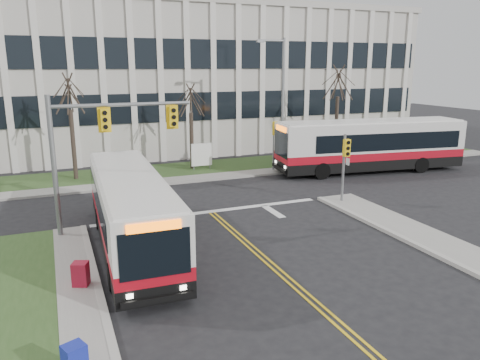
% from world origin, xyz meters
% --- Properties ---
extents(ground, '(120.00, 120.00, 0.00)m').
position_xyz_m(ground, '(0.00, 0.00, 0.00)').
color(ground, black).
rests_on(ground, ground).
extents(sidewalk_cross, '(44.00, 1.60, 0.14)m').
position_xyz_m(sidewalk_cross, '(5.00, 15.20, 0.07)').
color(sidewalk_cross, '#9E9B93').
rests_on(sidewalk_cross, ground).
extents(building_lawn, '(44.00, 5.00, 0.12)m').
position_xyz_m(building_lawn, '(5.00, 18.00, 0.06)').
color(building_lawn, '#314D21').
rests_on(building_lawn, ground).
extents(office_building, '(40.00, 16.00, 12.00)m').
position_xyz_m(office_building, '(5.00, 30.00, 6.00)').
color(office_building, '#BCB6AD').
rests_on(office_building, ground).
extents(mast_arm_signal, '(6.11, 0.38, 6.20)m').
position_xyz_m(mast_arm_signal, '(-5.62, 7.16, 4.26)').
color(mast_arm_signal, slate).
rests_on(mast_arm_signal, ground).
extents(signal_pole_near, '(0.34, 0.39, 3.80)m').
position_xyz_m(signal_pole_near, '(7.20, 6.90, 2.50)').
color(signal_pole_near, slate).
rests_on(signal_pole_near, ground).
extents(signal_pole_far, '(0.34, 0.39, 3.80)m').
position_xyz_m(signal_pole_far, '(7.20, 15.40, 2.50)').
color(signal_pole_far, slate).
rests_on(signal_pole_far, ground).
extents(streetlight, '(2.15, 0.25, 9.20)m').
position_xyz_m(streetlight, '(8.03, 16.20, 5.19)').
color(streetlight, slate).
rests_on(streetlight, ground).
extents(directory_sign, '(1.50, 0.12, 2.00)m').
position_xyz_m(directory_sign, '(2.50, 17.50, 1.17)').
color(directory_sign, slate).
rests_on(directory_sign, ground).
extents(tree_left, '(1.80, 1.80, 7.70)m').
position_xyz_m(tree_left, '(-6.00, 18.00, 5.51)').
color(tree_left, '#42352B').
rests_on(tree_left, ground).
extents(tree_mid, '(1.80, 1.80, 6.82)m').
position_xyz_m(tree_mid, '(2.00, 18.20, 4.88)').
color(tree_mid, '#42352B').
rests_on(tree_mid, ground).
extents(tree_right, '(1.80, 1.80, 8.25)m').
position_xyz_m(tree_right, '(14.00, 18.00, 5.91)').
color(tree_right, '#42352B').
rests_on(tree_right, ground).
extents(bus_main, '(2.88, 11.48, 3.04)m').
position_xyz_m(bus_main, '(-4.57, 4.82, 1.52)').
color(bus_main, silver).
rests_on(bus_main, ground).
extents(bus_cross, '(13.55, 4.61, 3.54)m').
position_xyz_m(bus_cross, '(13.48, 12.91, 1.77)').
color(bus_cross, silver).
rests_on(bus_cross, ground).
extents(newspaper_box_red, '(0.63, 0.60, 0.95)m').
position_xyz_m(newspaper_box_red, '(-6.80, 1.73, 0.47)').
color(newspaper_box_red, '#A8152E').
rests_on(newspaper_box_red, ground).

